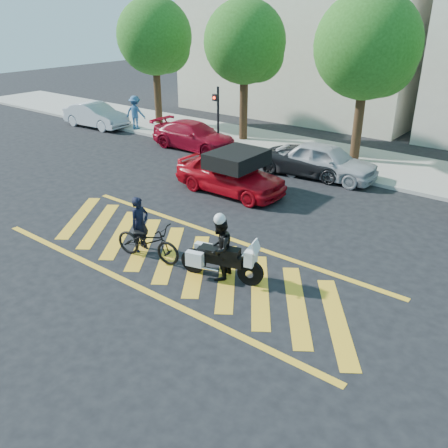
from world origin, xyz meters
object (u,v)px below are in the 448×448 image
Objects in this scene: police_motorcycle at (220,259)px; officer_bike at (140,224)px; red_convertible at (230,174)px; parked_left at (194,136)px; officer_moto at (220,249)px; parked_far_left at (96,115)px; bicycle at (148,241)px; parked_mid_left at (309,161)px; parked_mid_right at (326,161)px.

officer_bike is at bearing 168.77° from police_motorcycle.
red_convertible is at bearing 12.09° from officer_bike.
red_convertible is 6.65m from parked_left.
officer_moto is 19.50m from parked_far_left.
bicycle is 0.47× the size of red_convertible.
officer_moto is 0.37× the size of parked_left.
red_convertible is at bearing 153.70° from parked_mid_left.
parked_mid_right is (-1.60, 9.37, 0.18)m from police_motorcycle.
parked_mid_left is at bearing -19.11° from red_convertible.
parked_mid_right is at bearing -93.46° from parked_far_left.
officer_moto is at bearing -122.16° from parked_far_left.
parked_far_left is at bearing 87.49° from parked_mid_right.
officer_bike is 0.97× the size of officer_moto.
parked_far_left is at bearing 59.47° from officer_bike.
red_convertible reaches higher than police_motorcycle.
officer_moto reaches higher than bicycle.
parked_left is (-5.35, 3.96, -0.09)m from red_convertible.
parked_mid_left is (6.72, 0.00, -0.10)m from parked_left.
parked_left is at bearing 36.40° from officer_bike.
bicycle is 9.81m from parked_mid_left.
parked_far_left is at bearing 88.22° from parked_left.
parked_left is 1.12× the size of parked_mid_left.
police_motorcycle is 13.08m from parked_left.
officer_moto is at bearing -172.90° from parked_mid_left.
parked_left is (-6.78, 9.81, 0.13)m from bicycle.
parked_far_left reaches higher than bicycle.
red_convertible reaches higher than parked_far_left.
officer_moto reaches higher than parked_far_left.
police_motorcycle is at bearing -172.82° from parked_mid_left.
red_convertible is 1.04× the size of parked_far_left.
parked_left is (-6.20, 9.56, -0.17)m from officer_bike.
parked_far_left is (-14.20, 9.56, -0.13)m from officer_bike.
parked_far_left is at bearing -133.54° from officer_moto.
parked_mid_left is 0.96× the size of parked_mid_right.
parked_far_left reaches higher than police_motorcycle.
police_motorcycle is 9.51m from parked_mid_right.
parked_left reaches higher than parked_mid_left.
officer_moto reaches higher than parked_mid_right.
parked_mid_right reaches higher than parked_mid_left.
parked_mid_left is (1.37, 3.96, -0.19)m from red_convertible.
parked_left is 6.72m from parked_mid_left.
officer_bike is at bearing -127.41° from parked_far_left.
officer_bike is at bearing 169.64° from parked_mid_right.
bicycle is 0.49× the size of parked_mid_right.
bicycle is 0.50× the size of parked_mid_left.
red_convertible reaches higher than parked_mid_right.
parked_left reaches higher than bicycle.
parked_mid_left is at bearing -9.43° from bicycle.
officer_bike is 0.73× the size of police_motorcycle.
parked_mid_right is (0.74, 9.81, 0.19)m from bicycle.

